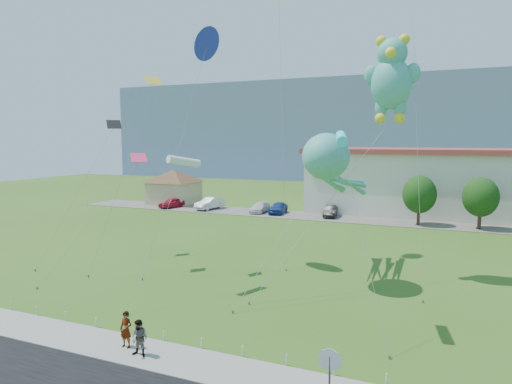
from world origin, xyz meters
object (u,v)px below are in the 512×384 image
Objects in this scene: pavilion at (174,183)px; octopus_kite at (331,167)px; parked_car_silver at (210,203)px; parked_car_white at (260,207)px; teddy_bear_kite at (392,77)px; parked_car_blue at (278,208)px; stop_sign at (330,366)px; pedestrian_left at (126,329)px; parked_car_black at (330,211)px; pedestrian_right at (139,338)px; parked_car_red at (172,203)px.

octopus_kite is (29.67, -26.79, 4.49)m from pavilion.
parked_car_white is (7.22, 0.13, -0.16)m from parked_car_silver.
parked_car_white is 31.00m from teddy_bear_kite.
octopus_kite reaches higher than parked_car_blue.
stop_sign reaches higher than pedestrian_left.
parked_car_silver is (-26.01, 39.26, -1.03)m from stop_sign.
parked_car_silver is 33.24m from octopus_kite.
parked_car_white is at bearing 130.48° from teddy_bear_kite.
parked_car_blue reaches higher than parked_car_black.
pedestrian_left is at bearing -83.72° from parked_car_blue.
pavilion is 40.22m from octopus_kite.
stop_sign is 0.18× the size of octopus_kite.
pedestrian_right is (25.02, -41.12, -2.13)m from pavilion.
parked_car_silver is 1.16× the size of parked_car_black.
pedestrian_right reaches higher than parked_car_blue.
pavilion is at bearing 137.91° from octopus_kite.
pedestrian_left is at bearing 170.85° from stop_sign.
pedestrian_left is 0.10× the size of teddy_bear_kite.
pavilion reaches higher than parked_car_blue.
parked_car_silver reaches higher than parked_car_red.
teddy_bear_kite is at bearing 36.24° from octopus_kite.
stop_sign is 0.58× the size of parked_car_white.
pedestrian_right is 43.85m from parked_car_red.
parked_car_blue reaches higher than parked_car_white.
parked_car_silver reaches higher than parked_car_white.
pedestrian_right is (1.07, -0.45, -0.03)m from pedestrian_left.
teddy_bear_kite is (25.56, -21.36, 12.58)m from parked_car_silver.
parked_car_silver is at bearing -21.48° from pavilion.
pavilion is 8.34m from parked_car_silver.
pavilion is at bearing 166.99° from parked_car_blue.
stop_sign reaches higher than parked_car_white.
parked_car_blue is (-7.83, 38.34, -0.11)m from pedestrian_right.
parked_car_black is at bearing 13.28° from parked_car_silver.
parked_car_silver is (5.47, 0.84, 0.12)m from parked_car_red.
octopus_kite reaches higher than pavilion.
parked_car_blue is (15.18, 1.01, 0.06)m from parked_car_red.
pedestrian_right is 16.45m from octopus_kite.
parked_car_silver is at bearing 173.19° from parked_car_black.
parked_car_silver is at bearing 112.84° from pedestrian_left.
stop_sign reaches higher than pedestrian_right.
parked_car_blue is at bearing -9.17° from pavilion.
pavilion is 2.38× the size of parked_car_red.
pedestrian_right reaches higher than parked_car_red.
parked_car_white is at bearing 115.51° from stop_sign.
parked_car_red is 0.24× the size of teddy_bear_kite.
pedestrian_right is at bearing -23.53° from pedestrian_left.
pedestrian_left is 38.97m from parked_car_white.
parked_car_blue is at bearing -0.72° from parked_car_white.
parked_car_black is (21.83, 1.18, 0.01)m from parked_car_red.
stop_sign is at bearing -9.89° from pedestrian_left.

